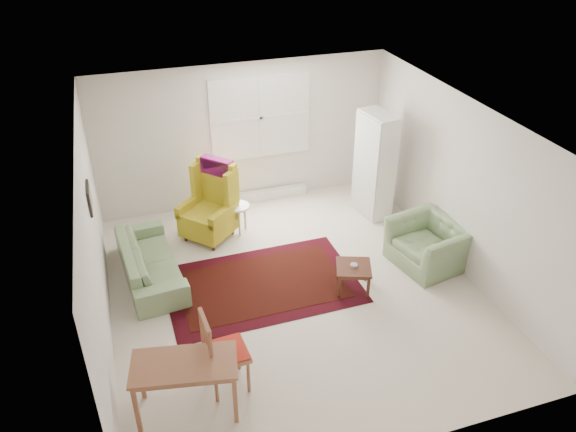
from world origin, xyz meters
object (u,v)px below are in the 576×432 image
object	(u,v)px
armchair	(429,240)
stool	(238,218)
desk	(187,387)
cabinet	(375,165)
wingback_chair	(207,203)
desk_chair	(226,351)
sofa	(149,255)
coffee_table	(353,277)

from	to	relation	value
armchair	stool	distance (m)	3.03
desk	cabinet	bearing A→B (deg)	41.32
wingback_chair	desk	size ratio (longest dim) A/B	1.16
wingback_chair	stool	distance (m)	0.63
armchair	stool	size ratio (longest dim) A/B	2.08
cabinet	desk_chair	world-z (taller)	cabinet
armchair	stool	world-z (taller)	armchair
wingback_chair	cabinet	distance (m)	2.85
armchair	wingback_chair	distance (m)	3.44
sofa	desk	xyz separation A→B (m)	(0.12, -2.57, -0.03)
coffee_table	desk_chair	bearing A→B (deg)	-150.05
armchair	coffee_table	size ratio (longest dim) A/B	2.20
coffee_table	cabinet	bearing A→B (deg)	57.99
armchair	stool	xyz separation A→B (m)	(-2.48, 1.73, -0.16)
coffee_table	desk_chair	size ratio (longest dim) A/B	0.45
desk_chair	cabinet	bearing A→B (deg)	-50.18
cabinet	desk	size ratio (longest dim) A/B	1.65
desk_chair	armchair	bearing A→B (deg)	-70.82
armchair	desk_chair	world-z (taller)	desk_chair
cabinet	desk	world-z (taller)	cabinet
sofa	desk_chair	size ratio (longest dim) A/B	1.79
coffee_table	wingback_chair	bearing A→B (deg)	130.70
wingback_chair	coffee_table	xyz separation A→B (m)	(1.67, -1.94, -0.44)
coffee_table	desk	size ratio (longest dim) A/B	0.43
wingback_chair	armchair	bearing A→B (deg)	17.28
coffee_table	stool	distance (m)	2.28
sofa	coffee_table	world-z (taller)	sofa
coffee_table	desk	world-z (taller)	desk
cabinet	desk_chair	xyz separation A→B (m)	(-3.23, -3.05, -0.38)
armchair	desk_chair	bearing A→B (deg)	-78.68
desk_chair	wingback_chair	bearing A→B (deg)	-10.72
desk	wingback_chair	bearing A→B (deg)	75.27
coffee_table	cabinet	size ratio (longest dim) A/B	0.26
coffee_table	stool	size ratio (longest dim) A/B	0.94
armchair	desk_chair	distance (m)	3.65
desk	desk_chair	bearing A→B (deg)	23.62
desk_chair	desk	bearing A→B (deg)	110.03
stool	desk	size ratio (longest dim) A/B	0.46
stool	desk	world-z (taller)	desk
sofa	stool	xyz separation A→B (m)	(1.50, 0.79, -0.13)
cabinet	desk_chair	size ratio (longest dim) A/B	1.73
coffee_table	armchair	bearing A→B (deg)	9.82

